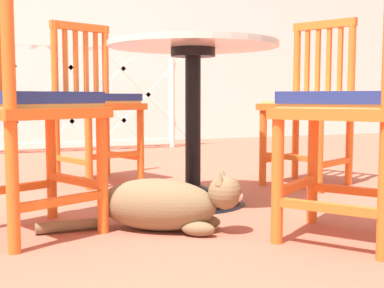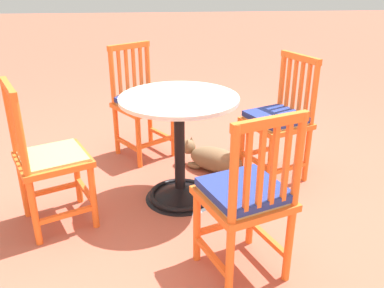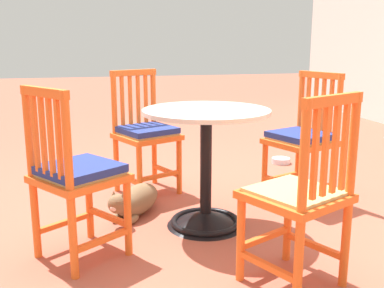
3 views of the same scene
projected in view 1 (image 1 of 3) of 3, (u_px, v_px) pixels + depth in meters
name	position (u px, v px, depth m)	size (l,w,h in m)	color
ground_plane	(176.00, 207.00, 2.27)	(24.00, 24.00, 0.00)	#AD5642
building_wall_backdrop	(58.00, 8.00, 5.32)	(10.00, 0.20, 2.80)	white
lattice_fence_panel	(44.00, 94.00, 4.51)	(2.83, 0.06, 1.01)	white
cafe_table	(193.00, 142.00, 2.33)	(0.76, 0.76, 0.73)	black
orange_chair_tucked_in	(27.00, 108.00, 1.79)	(0.53, 0.53, 0.91)	orange
orange_chair_facing_out	(352.00, 109.00, 1.72)	(0.56, 0.56, 0.91)	orange
orange_chair_by_planter	(310.00, 106.00, 2.83)	(0.53, 0.53, 0.91)	orange
orange_chair_at_corner	(96.00, 104.00, 2.92)	(0.52, 0.52, 0.91)	orange
tabby_cat	(167.00, 205.00, 1.87)	(0.69, 0.42, 0.23)	brown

